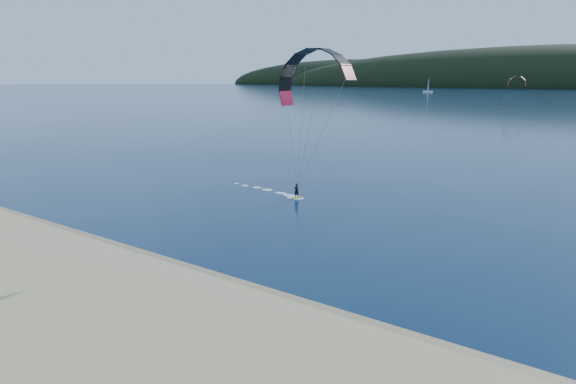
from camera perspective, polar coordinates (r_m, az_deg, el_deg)
The scene contains 5 objects.
ground at distance 27.08m, azimuth -15.38°, elevation -14.13°, with size 1800.00×1800.00×0.00m, color #081E3D.
wet_sand at distance 29.82m, azimuth -8.75°, elevation -10.97°, with size 220.00×2.50×0.10m.
kitesurfer_near at distance 40.58m, azimuth 3.18°, elevation 11.75°, with size 20.07×8.66×14.53m.
kitesurfer_far at distance 220.43m, azimuth 26.13°, elevation 11.69°, with size 10.45×6.88×12.03m.
sailboat at distance 437.90m, azimuth 16.71°, elevation 11.72°, with size 8.85×5.51×12.32m.
Camera 1 is at (18.61, -15.22, 12.46)m, focal length 29.10 mm.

